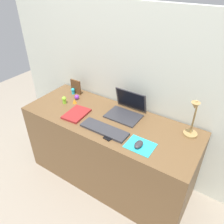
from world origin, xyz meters
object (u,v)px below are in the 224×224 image
keyboard (104,129)px  toy_figurine_orange (75,101)px  toy_figurine_purple (77,97)px  notebook_pad (76,114)px  toy_figurine_lime (64,100)px  picture_frame (76,87)px  cell_phone (111,136)px  mouse (139,144)px  toy_figurine_cyan (73,91)px  desk_lamp (193,120)px  laptop (127,109)px

keyboard → toy_figurine_orange: size_ratio=8.91×
toy_figurine_purple → keyboard: bearing=-27.0°
notebook_pad → toy_figurine_lime: bearing=154.3°
keyboard → picture_frame: 0.71m
toy_figurine_lime → cell_phone: bearing=-14.2°
toy_figurine_orange → cell_phone: bearing=-21.2°
picture_frame → toy_figurine_orange: picture_frame is taller
toy_figurine_purple → notebook_pad: bearing=-49.9°
keyboard → cell_phone: 0.09m
cell_phone → notebook_pad: notebook_pad is taller
mouse → toy_figurine_cyan: size_ratio=1.44×
keyboard → toy_figurine_purple: (-0.52, 0.27, 0.01)m
desk_lamp → keyboard: bearing=-153.8°
notebook_pad → picture_frame: 0.41m
keyboard → desk_lamp: bearing=26.2°
toy_figurine_lime → toy_figurine_cyan: bearing=106.6°
cell_phone → desk_lamp: (0.52, 0.32, 0.16)m
mouse → toy_figurine_purple: 0.89m
picture_frame → toy_figurine_orange: bearing=-53.7°
picture_frame → toy_figurine_orange: size_ratio=3.26×
notebook_pad → picture_frame: bearing=126.5°
picture_frame → toy_figurine_cyan: picture_frame is taller
desk_lamp → toy_figurine_orange: bearing=-174.7°
laptop → picture_frame: size_ratio=2.00×
mouse → desk_lamp: size_ratio=0.27×
desk_lamp → toy_figurine_lime: 1.19m
cell_phone → toy_figurine_orange: toy_figurine_orange is taller
notebook_pad → picture_frame: (-0.27, 0.31, 0.06)m
cell_phone → toy_figurine_lime: size_ratio=1.76×
picture_frame → toy_figurine_lime: size_ratio=2.06×
laptop → toy_figurine_purple: laptop is taller
notebook_pad → toy_figurine_orange: bearing=131.1°
cell_phone → toy_figurine_purple: (-0.61, 0.29, 0.02)m
laptop → desk_lamp: desk_lamp is taller
desk_lamp → toy_figurine_cyan: (-1.23, 0.03, -0.13)m
mouse → toy_figurine_cyan: (-0.95, 0.35, 0.02)m
toy_figurine_orange → toy_figurine_purple: (-0.03, 0.07, 0.00)m
keyboard → cell_phone: bearing=-17.6°
cell_phone → notebook_pad: 0.43m
desk_lamp → notebook_pad: size_ratio=1.47×
notebook_pad → toy_figurine_purple: bearing=125.5°
mouse → picture_frame: bearing=158.1°
toy_figurine_cyan → toy_figurine_lime: bearing=-73.4°
toy_figurine_lime → toy_figurine_orange: bearing=34.9°
keyboard → notebook_pad: 0.34m
notebook_pad → toy_figurine_orange: toy_figurine_orange is taller
mouse → notebook_pad: mouse is taller
keyboard → desk_lamp: (0.60, 0.30, 0.15)m
notebook_pad → toy_figurine_purple: size_ratio=4.87×
keyboard → mouse: (0.32, -0.02, 0.01)m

